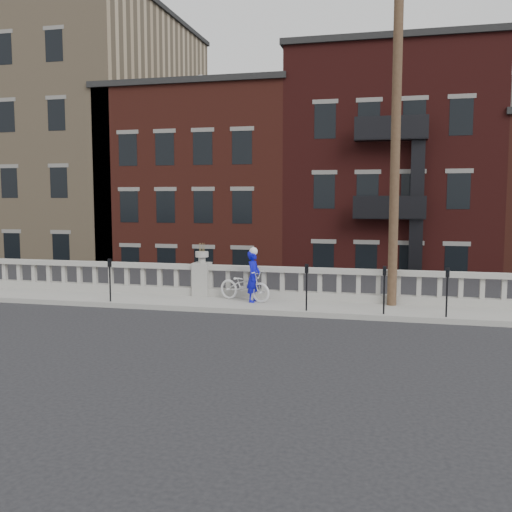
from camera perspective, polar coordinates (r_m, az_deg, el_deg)
The scene contains 12 objects.
ground at distance 15.70m, azimuth -10.09°, elevation -6.79°, with size 120.00×120.00×0.00m, color black.
sidewalk at distance 18.41m, azimuth -6.35°, elevation -4.62°, with size 32.00×2.20×0.15m, color gray.
balustrade at distance 19.20m, azimuth -5.41°, elevation -2.47°, with size 28.00×0.34×1.03m.
planter_pedestal at distance 19.18m, azimuth -5.41°, elevation -1.91°, with size 0.55×0.55×1.76m.
lower_level at distance 37.50m, azimuth 4.92°, elevation 4.63°, with size 80.00×44.00×20.80m.
utility_pole at distance 17.71m, azimuth 13.80°, elevation 11.60°, with size 1.60×0.28×10.00m.
parking_meter_a at distance 18.48m, azimuth -14.41°, elevation -1.84°, with size 0.10×0.09×1.36m.
parking_meter_b at distance 16.52m, azimuth 5.08°, elevation -2.57°, with size 0.10×0.09×1.36m.
parking_meter_c at distance 16.35m, azimuth 12.71°, elevation -2.78°, with size 0.10×0.09×1.36m.
parking_meter_d at distance 16.42m, azimuth 18.57°, elevation -2.91°, with size 0.10×0.09×1.36m.
bicycle at distance 18.09m, azimuth -1.14°, elevation -2.96°, with size 0.65×1.87×0.98m, color silver.
cyclist at distance 17.85m, azimuth -0.25°, elevation -2.05°, with size 0.59×0.39×1.61m, color #0B0CB1.
Camera 1 is at (6.18, -14.02, 3.40)m, focal length 40.00 mm.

